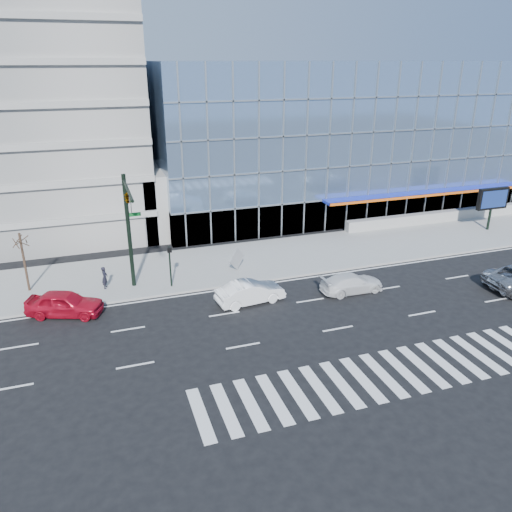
% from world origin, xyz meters
% --- Properties ---
extents(ground, '(160.00, 160.00, 0.00)m').
position_xyz_m(ground, '(0.00, 0.00, 0.00)').
color(ground, black).
rests_on(ground, ground).
extents(sidewalk, '(120.00, 8.00, 0.15)m').
position_xyz_m(sidewalk, '(0.00, 8.00, 0.07)').
color(sidewalk, gray).
rests_on(sidewalk, ground).
extents(theatre_building, '(42.00, 26.00, 15.00)m').
position_xyz_m(theatre_building, '(14.00, 26.00, 7.50)').
color(theatre_building, '#6785AD').
rests_on(theatre_building, ground).
extents(parking_garage, '(24.00, 24.00, 20.00)m').
position_xyz_m(parking_garage, '(-20.00, 26.00, 10.00)').
color(parking_garage, gray).
rests_on(parking_garage, ground).
extents(ramp_block, '(6.00, 8.00, 6.00)m').
position_xyz_m(ramp_block, '(-6.00, 18.00, 3.00)').
color(ramp_block, gray).
rests_on(ramp_block, ground).
extents(retaining_wall, '(30.00, 0.80, 1.00)m').
position_xyz_m(retaining_wall, '(24.00, 11.60, 0.65)').
color(retaining_wall, gray).
rests_on(retaining_wall, sidewalk).
extents(traffic_signal, '(1.14, 5.74, 8.00)m').
position_xyz_m(traffic_signal, '(-11.00, 4.57, 6.16)').
color(traffic_signal, black).
rests_on(traffic_signal, sidewalk).
extents(ped_signal_post, '(0.30, 0.33, 3.00)m').
position_xyz_m(ped_signal_post, '(-8.50, 4.94, 2.14)').
color(ped_signal_post, black).
rests_on(ped_signal_post, sidewalk).
extents(marquee_sign, '(3.20, 0.43, 4.00)m').
position_xyz_m(marquee_sign, '(22.00, 7.99, 3.07)').
color(marquee_sign, black).
rests_on(marquee_sign, sidewalk).
extents(street_tree_near, '(1.10, 1.10, 4.23)m').
position_xyz_m(street_tree_near, '(-18.00, 7.50, 3.78)').
color(street_tree_near, '#332319').
rests_on(street_tree_near, sidewalk).
extents(white_suv, '(4.53, 1.89, 1.31)m').
position_xyz_m(white_suv, '(3.29, 0.34, 0.65)').
color(white_suv, white).
rests_on(white_suv, ground).
extents(white_sedan, '(4.76, 2.13, 1.52)m').
position_xyz_m(white_sedan, '(-3.92, 1.03, 0.76)').
color(white_sedan, white).
rests_on(white_sedan, ground).
extents(red_sedan, '(5.09, 3.44, 1.61)m').
position_xyz_m(red_sedan, '(-15.55, 3.15, 0.80)').
color(red_sedan, '#B70E23').
rests_on(red_sedan, ground).
extents(pedestrian, '(0.55, 0.67, 1.60)m').
position_xyz_m(pedestrian, '(-12.93, 6.17, 0.95)').
color(pedestrian, black).
rests_on(pedestrian, sidewalk).
extents(tilted_panel, '(1.53, 1.12, 1.84)m').
position_xyz_m(tilted_panel, '(-3.25, 6.28, 1.07)').
color(tilted_panel, '#9C9C9C').
rests_on(tilted_panel, sidewalk).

